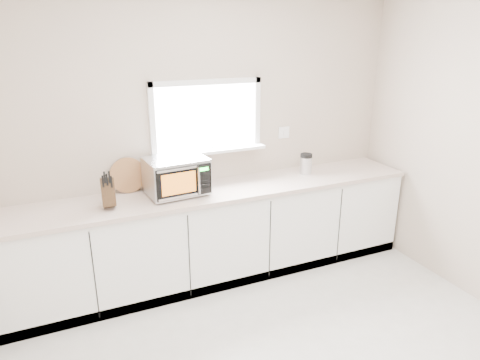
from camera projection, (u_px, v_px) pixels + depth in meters
back_wall at (207, 136)px, 4.13m from camera, size 4.00×0.17×2.70m
cabinets at (219, 234)px, 4.17m from camera, size 3.92×0.60×0.88m
countertop at (219, 191)px, 4.02m from camera, size 3.92×0.64×0.04m
microwave at (176, 175)px, 3.82m from camera, size 0.55×0.45×0.34m
knife_block at (108, 191)px, 3.54m from camera, size 0.12×0.23×0.33m
cutting_board at (128, 175)px, 3.87m from camera, size 0.32×0.08×0.32m
coffee_grinder at (306, 164)px, 4.41m from camera, size 0.15×0.15×0.22m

